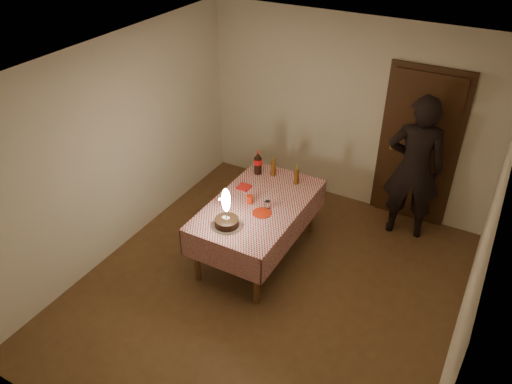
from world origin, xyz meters
TOP-DOWN VIEW (x-y plane):
  - ground at (0.00, 0.00)m, footprint 4.00×4.50m
  - room_shell at (0.03, 0.08)m, footprint 4.04×4.54m
  - dining_table at (-0.39, 0.51)m, footprint 1.02×1.72m
  - birthday_cake at (-0.49, -0.03)m, footprint 0.33×0.33m
  - red_plate at (-0.26, 0.36)m, footprint 0.22×0.22m
  - red_cup at (-0.48, 0.47)m, footprint 0.08×0.08m
  - clear_cup at (-0.25, 0.48)m, footprint 0.07×0.07m
  - napkin_stack at (-0.70, 0.72)m, footprint 0.15×0.15m
  - cola_bottle at (-0.72, 1.11)m, footprint 0.10×0.10m
  - amber_bottle_left at (-0.53, 1.16)m, footprint 0.06×0.06m
  - amber_bottle_right at (-0.19, 1.12)m, footprint 0.06×0.06m
  - photographer at (1.06, 1.85)m, footprint 0.78×0.59m

SIDE VIEW (x-z plane):
  - ground at x=0.00m, z-range -0.01..0.01m
  - dining_table at x=-0.39m, z-range 0.28..1.04m
  - red_plate at x=-0.26m, z-range 0.76..0.77m
  - napkin_stack at x=-0.70m, z-range 0.76..0.78m
  - clear_cup at x=-0.25m, z-range 0.76..0.85m
  - red_cup at x=-0.48m, z-range 0.76..0.86m
  - amber_bottle_left at x=-0.53m, z-range 0.75..1.01m
  - amber_bottle_right at x=-0.19m, z-range 0.75..1.01m
  - birthday_cake at x=-0.49m, z-range 0.64..1.13m
  - cola_bottle at x=-0.72m, z-range 0.76..1.07m
  - photographer at x=1.06m, z-range 0.00..1.92m
  - room_shell at x=0.03m, z-range 0.34..2.96m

